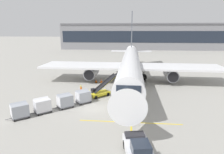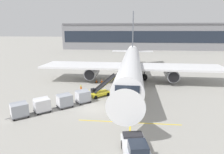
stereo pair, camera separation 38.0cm
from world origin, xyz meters
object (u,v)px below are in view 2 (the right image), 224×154
object	(u,v)px
belt_loader	(100,91)
ground_crew_by_carts	(89,95)
baggage_cart_fourth	(19,110)
safety_cone_wingtip	(103,83)
parked_airplane	(131,64)
pushback_tug	(136,149)
ground_crew_by_loader	(81,90)
safety_cone_engine_keepout	(102,81)
safety_cone_nose_mark	(97,81)
baggage_cart_third	(42,105)
baggage_cart_second	(65,100)
baggage_cart_lead	(83,96)

from	to	relation	value
belt_loader	ground_crew_by_carts	bearing A→B (deg)	-119.62
baggage_cart_fourth	safety_cone_wingtip	bearing A→B (deg)	62.03
parked_airplane	pushback_tug	size ratio (longest dim) A/B	10.09
ground_crew_by_loader	safety_cone_engine_keepout	size ratio (longest dim) A/B	2.22
pushback_tug	safety_cone_nose_mark	xyz separation A→B (m)	(-7.67, 23.36, -0.52)
safety_cone_engine_keepout	safety_cone_wingtip	bearing A→B (deg)	-69.32
pushback_tug	ground_crew_by_carts	world-z (taller)	pushback_tug
baggage_cart_third	safety_cone_wingtip	world-z (taller)	baggage_cart_third
ground_crew_by_loader	safety_cone_engine_keepout	bearing A→B (deg)	75.04
ground_crew_by_carts	ground_crew_by_loader	bearing A→B (deg)	129.84
ground_crew_by_carts	safety_cone_nose_mark	world-z (taller)	ground_crew_by_carts
baggage_cart_second	baggage_cart_third	bearing A→B (deg)	-141.30
baggage_cart_third	baggage_cart_fourth	bearing A→B (deg)	-138.39
baggage_cart_third	ground_crew_by_loader	world-z (taller)	baggage_cart_third
safety_cone_wingtip	baggage_cart_second	bearing A→B (deg)	-107.80
baggage_cart_third	safety_cone_engine_keepout	size ratio (longest dim) A/B	3.28
ground_crew_by_loader	ground_crew_by_carts	size ratio (longest dim) A/B	1.00
ground_crew_by_loader	safety_cone_nose_mark	distance (m)	8.37
baggage_cart_lead	safety_cone_wingtip	distance (m)	9.79
pushback_tug	ground_crew_by_carts	size ratio (longest dim) A/B	2.69
ground_crew_by_loader	baggage_cart_fourth	bearing A→B (deg)	-121.74
baggage_cart_fourth	pushback_tug	bearing A→B (deg)	-24.14
baggage_cart_lead	baggage_cart_fourth	world-z (taller)	same
safety_cone_wingtip	ground_crew_by_loader	bearing A→B (deg)	-112.53
ground_crew_by_loader	safety_cone_wingtip	size ratio (longest dim) A/B	2.41
parked_airplane	safety_cone_engine_keepout	size ratio (longest dim) A/B	60.14
parked_airplane	safety_cone_engine_keepout	distance (m)	7.01
parked_airplane	baggage_cart_second	bearing A→B (deg)	-121.06
baggage_cart_lead	baggage_cart_third	size ratio (longest dim) A/B	1.00
baggage_cart_lead	safety_cone_nose_mark	bearing A→B (deg)	90.18
safety_cone_wingtip	baggage_cart_third	bearing A→B (deg)	-114.30
baggage_cart_lead	pushback_tug	world-z (taller)	baggage_cart_lead
safety_cone_wingtip	safety_cone_nose_mark	xyz separation A→B (m)	(-1.68, 1.69, -0.05)
baggage_cart_second	ground_crew_by_carts	world-z (taller)	baggage_cart_second
baggage_cart_fourth	safety_cone_engine_keepout	xyz separation A→B (m)	(7.57, 16.84, -0.62)
baggage_cart_lead	baggage_cart_second	distance (m)	2.88
baggage_cart_lead	safety_cone_engine_keepout	bearing A→B (deg)	84.49
belt_loader	baggage_cart_fourth	size ratio (longest dim) A/B	1.77
belt_loader	pushback_tug	world-z (taller)	belt_loader
parked_airplane	baggage_cart_third	world-z (taller)	parked_airplane
parked_airplane	safety_cone_engine_keepout	xyz separation A→B (m)	(-5.88, -1.89, -3.30)
baggage_cart_third	safety_cone_wingtip	xyz separation A→B (m)	(6.11, 13.52, -0.65)
baggage_cart_second	safety_cone_nose_mark	xyz separation A→B (m)	(2.05, 13.31, -0.69)
belt_loader	pushback_tug	bearing A→B (deg)	-70.01
belt_loader	ground_crew_by_loader	world-z (taller)	belt_loader
parked_airplane	pushback_tug	world-z (taller)	parked_airplane
baggage_cart_fourth	belt_loader	bearing A→B (deg)	45.58
parked_airplane	ground_crew_by_loader	distance (m)	13.09
baggage_cart_second	safety_cone_nose_mark	bearing A→B (deg)	81.24
parked_airplane	baggage_cart_fourth	bearing A→B (deg)	-125.69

